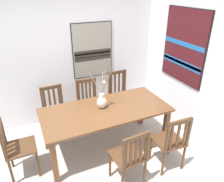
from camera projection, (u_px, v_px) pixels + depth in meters
ground_plane at (107, 174)px, 3.30m from camera, size 6.40×6.40×0.03m
wall_back at (68, 54)px, 4.21m from camera, size 6.40×0.12×2.70m
wall_side at (215, 72)px, 3.38m from camera, size 0.12×6.40×2.70m
dining_table at (106, 114)px, 3.53m from camera, size 2.04×0.95×0.77m
centerpiece_vase at (102, 100)px, 3.46m from camera, size 0.36×0.19×0.70m
chair_0 at (55, 109)px, 4.04m from camera, size 0.43×0.43×0.90m
chair_1 at (171, 141)px, 3.20m from camera, size 0.44×0.44×0.95m
chair_2 at (16, 147)px, 3.09m from camera, size 0.42×0.42×0.92m
chair_3 at (120, 94)px, 4.52m from camera, size 0.42×0.42×0.99m
chair_4 at (130, 156)px, 2.91m from camera, size 0.44×0.44×0.94m
chair_5 at (89, 102)px, 4.26m from camera, size 0.44×0.44×0.93m
painting_on_back_wall at (93, 51)px, 4.31m from camera, size 0.82×0.05×1.10m
painting_on_side_wall at (184, 46)px, 3.81m from camera, size 0.05×1.04×1.29m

